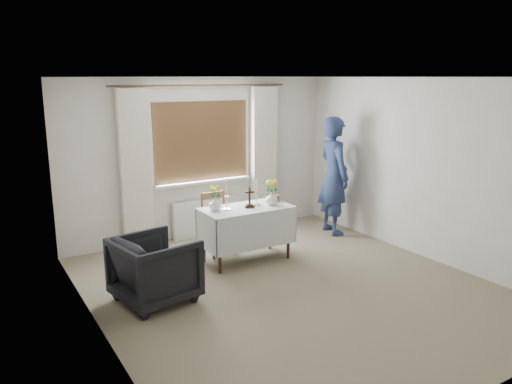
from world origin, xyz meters
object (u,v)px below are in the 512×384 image
wooden_cross (250,197)px  flower_vase_left (215,204)px  altar_table (246,234)px  wooden_chair (219,224)px  armchair (155,269)px  flower_vase_right (271,198)px  person (334,176)px

wooden_cross → flower_vase_left: size_ratio=1.60×
altar_table → wooden_cross: 0.53m
wooden_chair → flower_vase_left: (-0.24, -0.37, 0.41)m
altar_table → wooden_chair: (-0.20, 0.45, 0.06)m
armchair → flower_vase_right: size_ratio=4.52×
wooden_cross → flower_vase_left: (-0.47, 0.11, -0.05)m
flower_vase_right → wooden_chair: bearing=138.0°
wooden_cross → flower_vase_right: wooden_cross is taller
flower_vase_left → armchair: bearing=-148.6°
armchair → flower_vase_left: size_ratio=4.72×
wooden_cross → flower_vase_right: size_ratio=1.53×
altar_table → flower_vase_left: bearing=169.2°
person → wooden_cross: 1.86m
person → flower_vase_right: size_ratio=10.21×
flower_vase_right → altar_table: bearing=170.7°
wooden_chair → flower_vase_right: (0.57, -0.51, 0.41)m
person → wooden_chair: bearing=98.3°
wooden_cross → flower_vase_right: 0.34m
armchair → person: (3.38, 0.97, 0.57)m
altar_table → flower_vase_right: (0.37, -0.06, 0.47)m
armchair → flower_vase_left: bearing=-68.6°
altar_table → flower_vase_left: (-0.43, 0.08, 0.47)m
armchair → person: size_ratio=0.44×
altar_table → wooden_chair: bearing=113.8°
wooden_chair → flower_vase_left: 0.60m
flower_vase_left → flower_vase_right: bearing=-10.1°
person → armchair: bearing=116.2°
flower_vase_right → flower_vase_left: bearing=169.9°
armchair → wooden_cross: wooden_cross is taller
wooden_chair → wooden_cross: 0.70m
altar_table → wooden_cross: (0.04, -0.03, 0.52)m
wooden_chair → armchair: (-1.34, -1.04, -0.06)m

